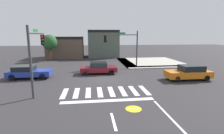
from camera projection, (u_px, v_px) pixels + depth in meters
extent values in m
plane|color=#302D30|center=(102.00, 78.00, 18.67)|extent=(120.00, 120.00, 0.00)
cube|color=silver|center=(64.00, 93.00, 13.87)|extent=(0.42, 2.57, 0.01)
cube|color=silver|center=(76.00, 93.00, 13.99)|extent=(0.42, 2.57, 0.01)
cube|color=silver|center=(88.00, 92.00, 14.10)|extent=(0.42, 2.57, 0.01)
cube|color=silver|center=(100.00, 92.00, 14.22)|extent=(0.42, 2.57, 0.01)
cube|color=silver|center=(111.00, 91.00, 14.34)|extent=(0.42, 2.57, 0.01)
cube|color=silver|center=(123.00, 91.00, 14.45)|extent=(0.42, 2.57, 0.01)
cube|color=silver|center=(134.00, 90.00, 14.57)|extent=(0.42, 2.57, 0.01)
cube|color=silver|center=(144.00, 90.00, 14.69)|extent=(0.42, 2.57, 0.01)
cube|color=white|center=(108.00, 101.00, 12.33)|extent=(6.80, 0.50, 0.01)
cube|color=white|center=(113.00, 121.00, 9.40)|extent=(0.16, 2.00, 0.01)
cylinder|color=yellow|center=(133.00, 109.00, 10.97)|extent=(1.05, 1.05, 0.01)
cylinder|color=white|center=(130.00, 109.00, 10.94)|extent=(0.17, 0.17, 0.00)
cylinder|color=white|center=(137.00, 109.00, 10.99)|extent=(0.17, 0.17, 0.00)
cube|color=white|center=(134.00, 109.00, 10.96)|extent=(0.47, 0.04, 0.00)
cube|color=#B2AA9E|center=(161.00, 67.00, 24.82)|extent=(10.00, 1.60, 0.15)
cube|color=#B2AA9E|center=(126.00, 62.00, 28.99)|extent=(1.60, 10.00, 0.15)
cube|color=#B2AA9E|center=(150.00, 62.00, 29.50)|extent=(10.00, 10.00, 0.15)
cube|color=brown|center=(66.00, 47.00, 35.59)|extent=(7.27, 5.14, 4.32)
cube|color=black|center=(63.00, 38.00, 32.93)|extent=(7.27, 0.50, 0.50)
cube|color=#4C564C|center=(103.00, 44.00, 36.65)|extent=(6.32, 5.59, 5.65)
cube|color=black|center=(104.00, 31.00, 33.64)|extent=(6.32, 0.50, 0.50)
cylinder|color=#383A3D|center=(31.00, 63.00, 12.32)|extent=(0.18, 0.18, 5.36)
cylinder|color=#383A3D|center=(37.00, 33.00, 13.90)|extent=(0.12, 4.06, 0.12)
cube|color=black|center=(43.00, 40.00, 15.65)|extent=(0.32, 0.32, 0.95)
sphere|color=red|center=(42.00, 37.00, 15.43)|extent=(0.22, 0.22, 0.22)
sphere|color=#4C330C|center=(42.00, 40.00, 15.48)|extent=(0.22, 0.22, 0.22)
sphere|color=#0C3814|center=(43.00, 43.00, 15.54)|extent=(0.22, 0.22, 0.22)
cube|color=#197233|center=(36.00, 31.00, 13.66)|extent=(0.03, 1.10, 0.24)
cylinder|color=#383A3D|center=(137.00, 49.00, 24.70)|extent=(0.18, 0.18, 5.25)
cylinder|color=#383A3D|center=(120.00, 35.00, 24.00)|extent=(5.10, 0.12, 0.12)
cube|color=black|center=(105.00, 39.00, 23.86)|extent=(0.32, 0.32, 0.95)
sphere|color=red|center=(106.00, 37.00, 23.83)|extent=(0.22, 0.22, 0.22)
sphere|color=#4C330C|center=(106.00, 39.00, 23.88)|extent=(0.22, 0.22, 0.22)
sphere|color=#0C3814|center=(106.00, 41.00, 23.94)|extent=(0.22, 0.22, 0.22)
cube|color=#197233|center=(122.00, 33.00, 23.99)|extent=(1.10, 0.03, 0.24)
cube|color=maroon|center=(99.00, 69.00, 20.79)|extent=(4.36, 1.85, 0.57)
cube|color=black|center=(98.00, 64.00, 20.69)|extent=(1.99, 1.63, 0.57)
cylinder|color=black|center=(110.00, 69.00, 21.81)|extent=(0.64, 0.22, 0.64)
cylinder|color=black|center=(111.00, 72.00, 20.23)|extent=(0.64, 0.22, 0.64)
cylinder|color=black|center=(87.00, 70.00, 21.45)|extent=(0.64, 0.22, 0.64)
cylinder|color=black|center=(86.00, 73.00, 19.87)|extent=(0.64, 0.22, 0.64)
cube|color=#23389E|center=(30.00, 73.00, 18.59)|extent=(4.45, 1.86, 0.58)
cube|color=black|center=(24.00, 68.00, 18.42)|extent=(2.11, 1.64, 0.50)
cylinder|color=black|center=(46.00, 73.00, 19.62)|extent=(0.68, 0.22, 0.68)
cylinder|color=black|center=(42.00, 77.00, 18.02)|extent=(0.68, 0.22, 0.68)
cylinder|color=black|center=(19.00, 74.00, 19.25)|extent=(0.68, 0.22, 0.68)
cylinder|color=black|center=(12.00, 77.00, 17.65)|extent=(0.68, 0.22, 0.68)
cube|color=orange|center=(188.00, 74.00, 17.98)|extent=(4.67, 1.83, 0.68)
cube|color=black|center=(191.00, 68.00, 17.91)|extent=(2.32, 1.61, 0.59)
cylinder|color=black|center=(177.00, 79.00, 17.06)|extent=(0.62, 0.22, 0.62)
cylinder|color=black|center=(170.00, 75.00, 18.63)|extent=(0.62, 0.22, 0.62)
cylinder|color=black|center=(207.00, 78.00, 17.45)|extent=(0.62, 0.22, 0.62)
cylinder|color=black|center=(197.00, 75.00, 19.02)|extent=(0.62, 0.22, 0.62)
cylinder|color=#4C3823|center=(50.00, 53.00, 31.02)|extent=(0.36, 0.36, 2.80)
sphere|color=#235628|center=(49.00, 42.00, 30.65)|extent=(2.66, 2.66, 2.66)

